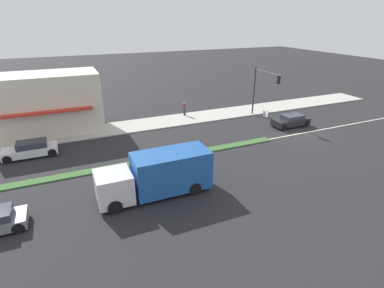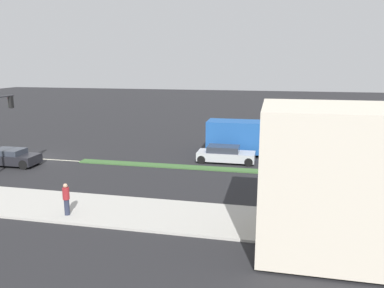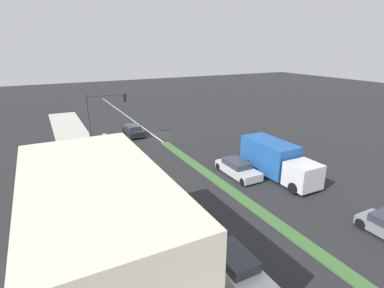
# 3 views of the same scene
# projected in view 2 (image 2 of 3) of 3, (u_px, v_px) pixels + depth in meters

# --- Properties ---
(ground_plane) EXTENTS (160.00, 160.00, 0.00)m
(ground_plane) POSITION_uv_depth(u_px,v_px,m) (261.00, 172.00, 26.73)
(ground_plane) COLOR #232326
(sidewalk_right) EXTENTS (4.00, 73.00, 0.12)m
(sidewalk_right) POSITION_uv_depth(u_px,v_px,m) (265.00, 224.00, 18.02)
(sidewalk_right) COLOR #B2AFA8
(sidewalk_right) RESTS_ON ground
(lane_marking_center) EXTENTS (0.16, 60.00, 0.01)m
(lane_marking_center) POSITION_uv_depth(u_px,v_px,m) (37.00, 159.00, 30.45)
(lane_marking_center) COLOR beige
(lane_marking_center) RESTS_ON ground
(pedestrian) EXTENTS (0.34, 0.34, 1.65)m
(pedestrian) POSITION_uv_depth(u_px,v_px,m) (66.00, 198.00, 18.77)
(pedestrian) COLOR #282D42
(pedestrian) RESTS_ON sidewalk_right
(delivery_truck) EXTENTS (2.44, 7.50, 2.87)m
(delivery_truck) POSITION_uv_depth(u_px,v_px,m) (248.00, 138.00, 31.46)
(delivery_truck) COLOR silver
(delivery_truck) RESTS_ON ground
(sedan_silver) EXTENTS (1.85, 4.46, 1.30)m
(sedan_silver) POSITION_uv_depth(u_px,v_px,m) (225.00, 154.00, 29.29)
(sedan_silver) COLOR #B7BABF
(sedan_silver) RESTS_ON ground
(suv_grey) EXTENTS (1.79, 3.96, 1.22)m
(suv_grey) POSITION_uv_depth(u_px,v_px,m) (374.00, 154.00, 29.60)
(suv_grey) COLOR slate
(suv_grey) RESTS_ON ground
(sedan_dark) EXTENTS (1.78, 4.04, 1.28)m
(sedan_dark) POSITION_uv_depth(u_px,v_px,m) (11.00, 157.00, 28.34)
(sedan_dark) COLOR black
(sedan_dark) RESTS_ON ground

